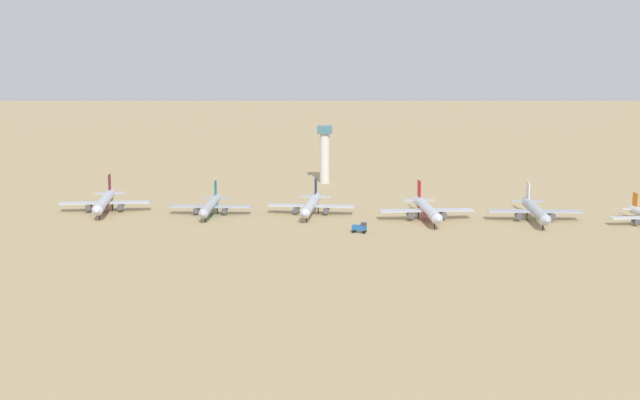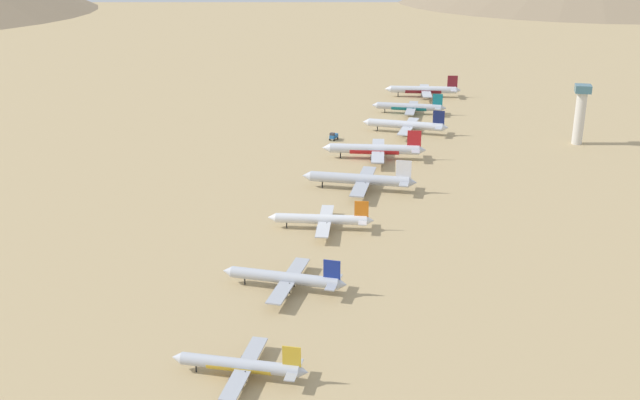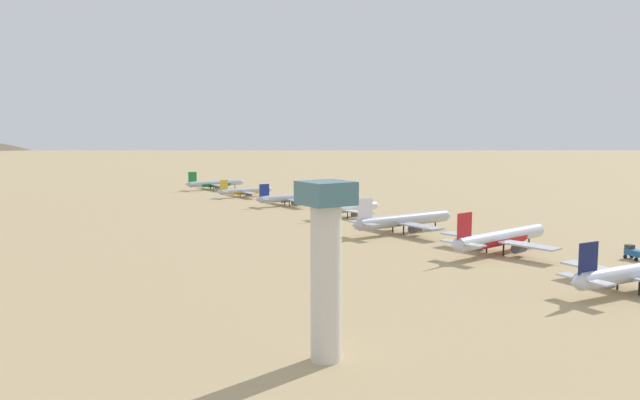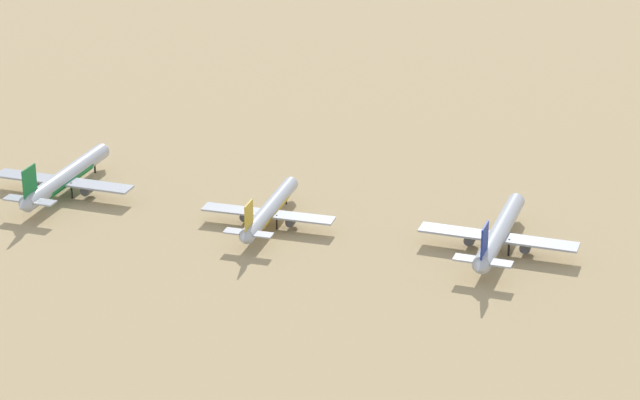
# 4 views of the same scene
# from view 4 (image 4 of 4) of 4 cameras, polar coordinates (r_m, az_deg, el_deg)

# --- Properties ---
(parked_jet_6) EXTENTS (36.96, 29.98, 10.67)m
(parked_jet_6) POSITION_cam_4_polar(r_m,az_deg,el_deg) (249.76, 7.69, -1.40)
(parked_jet_6) COLOR #B2B7C1
(parked_jet_6) RESTS_ON ground
(parked_jet_7) EXTENTS (32.73, 26.52, 9.46)m
(parked_jet_7) POSITION_cam_4_polar(r_m,az_deg,el_deg) (258.91, -2.19, -0.43)
(parked_jet_7) COLOR #B2B7C1
(parked_jet_7) RESTS_ON ground
(parked_jet_8) EXTENTS (37.43, 30.36, 10.80)m
(parked_jet_8) POSITION_cam_4_polar(r_m,az_deg,el_deg) (278.59, -10.85, 0.96)
(parked_jet_8) COLOR #B2B7C1
(parked_jet_8) RESTS_ON ground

